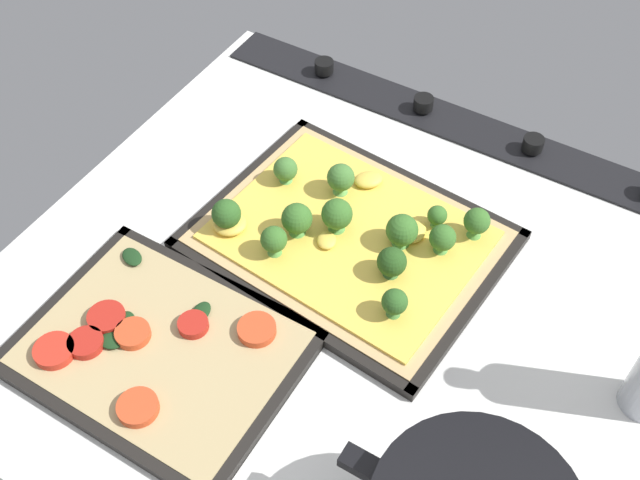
{
  "coord_description": "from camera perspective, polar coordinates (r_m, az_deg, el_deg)",
  "views": [
    {
      "loc": [
        -22.07,
        45.84,
        71.14
      ],
      "look_at": [
        6.06,
        -1.23,
        5.52
      ],
      "focal_mm": 42.76,
      "sensor_mm": 36.0,
      "label": 1
    }
  ],
  "objects": [
    {
      "name": "ground_plane",
      "position": [
        0.89,
        2.96,
        -4.98
      ],
      "size": [
        80.89,
        72.76,
        3.0
      ],
      "primitive_type": "cube",
      "color": "silver"
    },
    {
      "name": "baking_tray_back",
      "position": [
        0.85,
        -11.78,
        -8.17
      ],
      "size": [
        29.34,
        22.61,
        1.3
      ],
      "color": "black",
      "rests_on": "ground_plane"
    },
    {
      "name": "broccoli_pizza",
      "position": [
        0.91,
        2.12,
        0.55
      ],
      "size": [
        34.52,
        27.78,
        5.9
      ],
      "color": "tan",
      "rests_on": "baking_tray_front"
    },
    {
      "name": "baking_tray_front",
      "position": [
        0.92,
        2.17,
        -0.14
      ],
      "size": [
        37.13,
        30.38,
        1.3
      ],
      "color": "black",
      "rests_on": "ground_plane"
    },
    {
      "name": "stove_control_panel",
      "position": [
        1.08,
        11.56,
        8.13
      ],
      "size": [
        77.65,
        7.0,
        2.6
      ],
      "color": "black",
      "rests_on": "ground_plane"
    },
    {
      "name": "veggie_pizza_back",
      "position": [
        0.84,
        -12.2,
        -7.82
      ],
      "size": [
        26.94,
        20.21,
        1.9
      ],
      "color": "tan",
      "rests_on": "baking_tray_back"
    }
  ]
}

